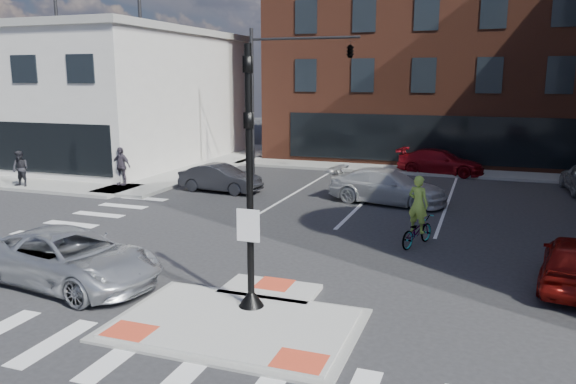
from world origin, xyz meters
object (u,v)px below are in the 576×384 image
at_px(silver_suv, 69,258).
at_px(cyclist, 417,222).
at_px(pedestrian_a, 20,169).
at_px(bg_car_red, 440,162).
at_px(pedestrian_b, 121,166).
at_px(bg_car_dark, 220,178).
at_px(white_pickup, 388,186).

xyz_separation_m(silver_suv, cyclist, (8.20, 6.62, 0.06)).
height_order(cyclist, pedestrian_a, cyclist).
relative_size(bg_car_red, pedestrian_b, 2.54).
relative_size(bg_car_red, cyclist, 2.06).
height_order(bg_car_dark, cyclist, cyclist).
distance_m(white_pickup, cyclist, 6.32).
bearing_deg(white_pickup, pedestrian_a, 109.07).
bearing_deg(pedestrian_a, bg_car_red, 30.11).
height_order(silver_suv, pedestrian_a, pedestrian_a).
relative_size(cyclist, pedestrian_b, 1.23).
xyz_separation_m(bg_car_dark, cyclist, (9.97, -5.80, 0.13)).
relative_size(white_pickup, bg_car_dark, 1.29).
xyz_separation_m(bg_car_red, cyclist, (0.49, -14.50, 0.09)).
xyz_separation_m(silver_suv, white_pickup, (6.20, 12.62, 0.02)).
xyz_separation_m(white_pickup, bg_car_red, (1.51, 8.50, -0.05)).
bearing_deg(cyclist, pedestrian_b, 2.68).
height_order(white_pickup, bg_car_red, white_pickup).
height_order(pedestrian_a, pedestrian_b, pedestrian_b).
distance_m(bg_car_dark, pedestrian_a, 9.81).
height_order(bg_car_dark, bg_car_red, bg_car_red).
distance_m(white_pickup, bg_car_red, 8.63).
bearing_deg(bg_car_red, pedestrian_a, 130.09).
distance_m(bg_car_red, pedestrian_b, 17.35).
bearing_deg(silver_suv, bg_car_red, -11.54).
relative_size(silver_suv, bg_car_red, 1.09).
bearing_deg(white_pickup, bg_car_red, -0.78).
bearing_deg(pedestrian_a, silver_suv, -42.01).
bearing_deg(pedestrian_a, cyclist, -10.06).
height_order(silver_suv, pedestrian_b, pedestrian_b).
bearing_deg(pedestrian_b, bg_car_dark, 13.86).
bearing_deg(bg_car_dark, bg_car_red, -42.83).
distance_m(silver_suv, white_pickup, 14.06).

